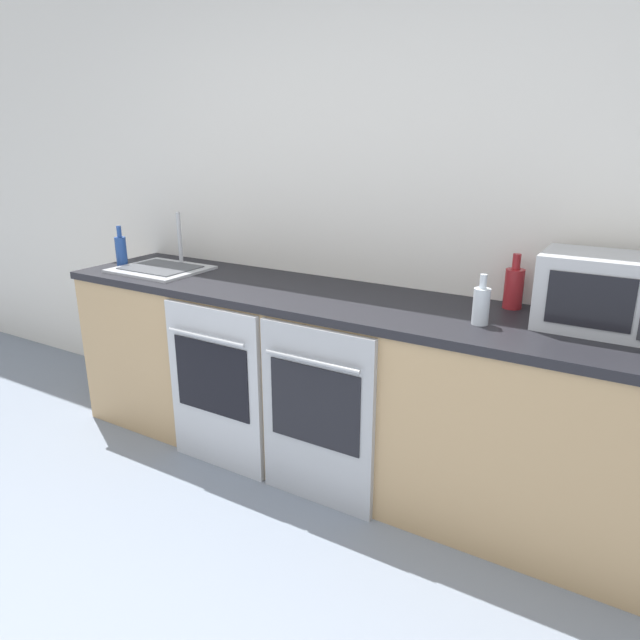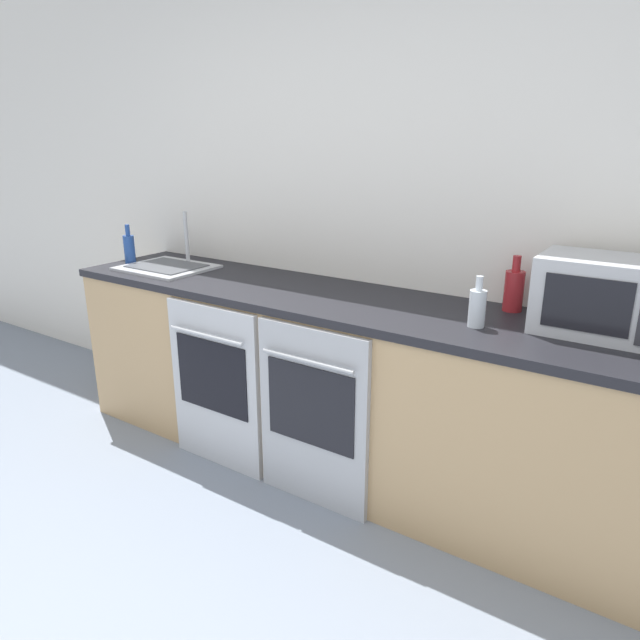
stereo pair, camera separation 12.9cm
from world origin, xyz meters
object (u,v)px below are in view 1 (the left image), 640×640
at_px(bottle_blue, 121,250).
at_px(bottle_red, 514,287).
at_px(sink, 161,268).
at_px(oven_left, 214,389).
at_px(oven_right, 316,417).
at_px(bottle_clear, 481,305).
at_px(microwave, 608,293).

bearing_deg(bottle_blue, bottle_red, 7.54).
distance_m(bottle_blue, sink, 0.31).
xyz_separation_m(oven_left, sink, (-0.63, 0.31, 0.50)).
bearing_deg(oven_right, sink, 166.09).
relative_size(oven_left, sink, 1.74).
bearing_deg(oven_right, oven_left, 180.00).
bearing_deg(bottle_red, bottle_blue, -172.46).
relative_size(bottle_clear, bottle_red, 0.85).
distance_m(microwave, bottle_clear, 0.48).
relative_size(oven_right, sink, 1.74).
distance_m(bottle_red, bottle_blue, 2.24).
bearing_deg(microwave, oven_right, -157.17).
relative_size(oven_right, bottle_red, 3.52).
relative_size(oven_left, bottle_blue, 3.68).
distance_m(bottle_clear, bottle_red, 0.31).
relative_size(microwave, bottle_red, 2.04).
height_order(oven_left, oven_right, same).
xyz_separation_m(oven_right, bottle_red, (0.69, 0.57, 0.58)).
distance_m(bottle_clear, sink, 1.87).
xyz_separation_m(bottle_blue, sink, (0.30, 0.03, -0.08)).
relative_size(microwave, bottle_blue, 2.13).
distance_m(oven_left, bottle_red, 1.53).
distance_m(microwave, bottle_red, 0.41).
height_order(microwave, bottle_blue, microwave).
xyz_separation_m(oven_right, bottle_blue, (-1.53, 0.28, 0.57)).
xyz_separation_m(oven_right, microwave, (1.07, 0.45, 0.63)).
bearing_deg(bottle_blue, bottle_clear, -0.37).
relative_size(bottle_clear, sink, 0.42).
distance_m(oven_right, sink, 1.36).
bearing_deg(sink, oven_right, -13.91).
bearing_deg(microwave, bottle_red, 162.35).
height_order(oven_left, sink, sink).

